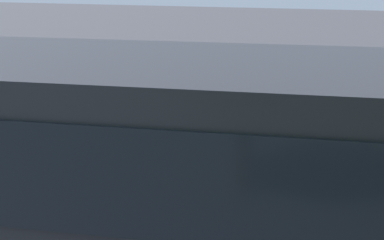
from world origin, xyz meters
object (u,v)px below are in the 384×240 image
spectator_centre (184,158)px  spectator_far_left (308,173)px  spectator_left (253,167)px  tour_bus (196,205)px  parked_motorcycle_silver (378,231)px  spectator_right (139,159)px  stunt_motorcycle (120,88)px

spectator_centre → spectator_far_left: bearing=179.5°
spectator_far_left → spectator_left: bearing=3.7°
tour_bus → parked_motorcycle_silver: tour_bus is taller
spectator_right → stunt_motorcycle: bearing=-64.3°
spectator_right → parked_motorcycle_silver: size_ratio=0.84×
spectator_right → parked_motorcycle_silver: 3.90m
spectator_left → parked_motorcycle_silver: 2.10m
spectator_left → stunt_motorcycle: bearing=-47.9°
tour_bus → spectator_left: bearing=-94.6°
spectator_left → parked_motorcycle_silver: bearing=162.3°
spectator_far_left → spectator_centre: (2.04, -0.02, 0.04)m
parked_motorcycle_silver → tour_bus: bearing=45.5°
tour_bus → spectator_centre: (0.94, -2.88, -0.60)m
spectator_left → spectator_centre: (1.17, -0.07, 0.01)m
spectator_left → spectator_right: spectator_left is taller
stunt_motorcycle → spectator_left: bearing=132.1°
spectator_left → spectator_right: bearing=3.3°
tour_bus → stunt_motorcycle: size_ratio=5.04×
tour_bus → spectator_left: size_ratio=5.84×
stunt_motorcycle → spectator_centre: bearing=123.5°
spectator_left → spectator_centre: bearing=-3.6°
spectator_far_left → spectator_right: size_ratio=0.99×
spectator_left → spectator_right: (1.90, 0.11, -0.01)m
spectator_left → stunt_motorcycle: spectator_left is taller
spectator_far_left → parked_motorcycle_silver: (-1.06, 0.67, -0.52)m
parked_motorcycle_silver → spectator_centre: bearing=-12.5°
tour_bus → stunt_motorcycle: bearing=-62.0°
tour_bus → stunt_motorcycle: (3.97, -7.45, -0.63)m
spectator_centre → stunt_motorcycle: bearing=-56.5°
spectator_centre → spectator_right: 0.76m
spectator_right → stunt_motorcycle: stunt_motorcycle is taller
spectator_far_left → spectator_left: (0.87, 0.06, 0.03)m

